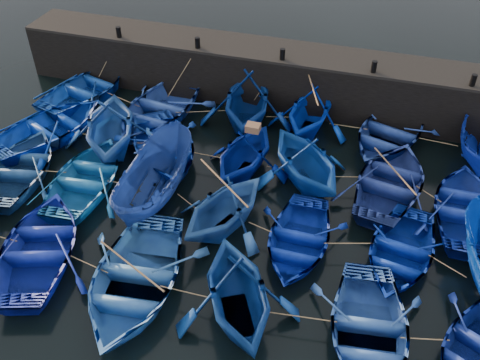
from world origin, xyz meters
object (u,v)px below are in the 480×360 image
(boat_8, at_px, (163,147))
(wooden_crate, at_px, (253,128))
(boat_0, at_px, (87,88))
(boat_13, at_px, (21,167))

(boat_8, height_order, wooden_crate, wooden_crate)
(boat_0, relative_size, boat_8, 1.01)
(boat_8, height_order, boat_13, boat_8)
(boat_0, xyz_separation_m, boat_13, (0.61, -6.26, -0.04))
(boat_13, bearing_deg, boat_0, -95.32)
(boat_13, distance_m, wooden_crate, 9.34)
(wooden_crate, bearing_deg, boat_0, 159.95)
(boat_13, height_order, wooden_crate, wooden_crate)
(boat_0, xyz_separation_m, boat_8, (5.48, -3.38, -0.01))
(boat_13, relative_size, wooden_crate, 9.28)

